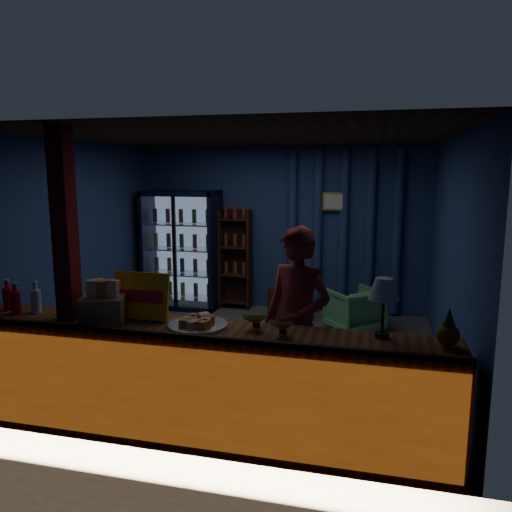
# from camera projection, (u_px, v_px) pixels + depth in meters

# --- Properties ---
(ground) EXTENTS (4.60, 4.60, 0.00)m
(ground) POSITION_uv_depth(u_px,v_px,m) (244.00, 355.00, 6.08)
(ground) COLOR #515154
(ground) RESTS_ON ground
(room_walls) EXTENTS (4.60, 4.60, 4.60)m
(room_walls) POSITION_uv_depth(u_px,v_px,m) (244.00, 227.00, 5.81)
(room_walls) COLOR navy
(room_walls) RESTS_ON ground
(counter) EXTENTS (4.40, 0.57, 0.99)m
(counter) POSITION_uv_depth(u_px,v_px,m) (184.00, 382.00, 4.17)
(counter) COLOR brown
(counter) RESTS_ON ground
(support_post) EXTENTS (0.16, 0.16, 2.60)m
(support_post) POSITION_uv_depth(u_px,v_px,m) (68.00, 279.00, 4.29)
(support_post) COLOR maroon
(support_post) RESTS_ON ground
(beverage_cooler) EXTENTS (1.20, 0.62, 1.90)m
(beverage_cooler) POSITION_uv_depth(u_px,v_px,m) (184.00, 250.00, 8.12)
(beverage_cooler) COLOR black
(beverage_cooler) RESTS_ON ground
(bottle_shelf) EXTENTS (0.50, 0.28, 1.60)m
(bottle_shelf) POSITION_uv_depth(u_px,v_px,m) (236.00, 259.00, 8.08)
(bottle_shelf) COLOR #3A1B12
(bottle_shelf) RESTS_ON ground
(curtain_folds) EXTENTS (1.74, 0.14, 2.50)m
(curtain_folds) POSITION_uv_depth(u_px,v_px,m) (344.00, 231.00, 7.66)
(curtain_folds) COLOR navy
(curtain_folds) RESTS_ON room_walls
(framed_picture) EXTENTS (0.36, 0.04, 0.28)m
(framed_picture) POSITION_uv_depth(u_px,v_px,m) (334.00, 201.00, 7.58)
(framed_picture) COLOR gold
(framed_picture) RESTS_ON room_walls
(shopkeeper) EXTENTS (0.74, 0.61, 1.75)m
(shopkeeper) POSITION_uv_depth(u_px,v_px,m) (297.00, 324.00, 4.42)
(shopkeeper) COLOR maroon
(shopkeeper) RESTS_ON ground
(green_chair) EXTENTS (0.92, 0.92, 0.61)m
(green_chair) POSITION_uv_depth(u_px,v_px,m) (354.00, 310.00, 6.94)
(green_chair) COLOR #55AB69
(green_chair) RESTS_ON ground
(side_table) EXTENTS (0.66, 0.58, 0.60)m
(side_table) POSITION_uv_depth(u_px,v_px,m) (290.00, 304.00, 7.40)
(side_table) COLOR #3A1B12
(side_table) RESTS_ON ground
(yellow_sign) EXTENTS (0.51, 0.12, 0.41)m
(yellow_sign) POSITION_uv_depth(u_px,v_px,m) (141.00, 296.00, 4.30)
(yellow_sign) COLOR #FFAE0D
(yellow_sign) RESTS_ON counter
(soda_bottles) EXTENTS (0.39, 0.17, 0.29)m
(soda_bottles) POSITION_uv_depth(u_px,v_px,m) (20.00, 299.00, 4.51)
(soda_bottles) COLOR red
(soda_bottles) RESTS_ON counter
(snack_box_left) EXTENTS (0.42, 0.38, 0.37)m
(snack_box_left) POSITION_uv_depth(u_px,v_px,m) (104.00, 308.00, 4.20)
(snack_box_left) COLOR #A4794F
(snack_box_left) RESTS_ON counter
(snack_box_centre) EXTENTS (0.40, 0.36, 0.34)m
(snack_box_centre) POSITION_uv_depth(u_px,v_px,m) (108.00, 304.00, 4.33)
(snack_box_centre) COLOR #A4794F
(snack_box_centre) RESTS_ON counter
(pastry_tray) EXTENTS (0.50, 0.50, 0.08)m
(pastry_tray) POSITION_uv_depth(u_px,v_px,m) (198.00, 323.00, 4.10)
(pastry_tray) COLOR silver
(pastry_tray) RESTS_ON counter
(banana_bunches) EXTENTS (0.45, 0.28, 0.15)m
(banana_bunches) POSITION_uv_depth(u_px,v_px,m) (269.00, 322.00, 3.98)
(banana_bunches) COLOR gold
(banana_bunches) RESTS_ON counter
(table_lamp) EXTENTS (0.24, 0.24, 0.47)m
(table_lamp) POSITION_uv_depth(u_px,v_px,m) (384.00, 291.00, 3.78)
(table_lamp) COLOR black
(table_lamp) RESTS_ON counter
(pineapple) EXTENTS (0.17, 0.17, 0.29)m
(pineapple) POSITION_uv_depth(u_px,v_px,m) (448.00, 331.00, 3.62)
(pineapple) COLOR olive
(pineapple) RESTS_ON counter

